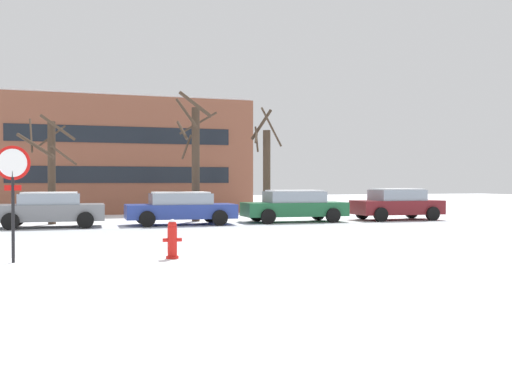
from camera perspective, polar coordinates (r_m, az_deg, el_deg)
ground_plane at (r=16.08m, az=-15.05°, el=-5.43°), size 120.00×120.00×0.00m
road_surface at (r=19.25m, az=-15.53°, el=-4.37°), size 80.00×8.39×0.00m
stop_sign at (r=14.17m, az=-22.22°, el=1.01°), size 0.75×0.16×2.58m
fire_hydrant at (r=14.02m, az=-8.00°, el=-4.44°), size 0.44×0.30×0.92m
parked_car_gray at (r=24.68m, az=-19.09°, el=-1.55°), size 4.16×2.27×1.38m
parked_car_blue at (r=24.91m, az=-7.22°, el=-1.51°), size 4.55×2.18×1.37m
parked_car_green at (r=26.49m, az=3.68°, el=-1.31°), size 4.62×2.08×1.42m
parked_car_maroon at (r=28.69m, az=13.31°, el=-1.11°), size 4.13×2.19×1.48m
tree_far_mid at (r=26.37m, az=-19.04°, el=2.30°), size 2.42×2.14×4.52m
tree_far_right at (r=26.99m, az=-5.86°, el=3.31°), size 2.05×2.07×5.77m
tree_far_left at (r=29.49m, az=0.96°, el=2.32°), size 1.37×1.37×5.46m
building_far_left at (r=37.79m, az=-13.28°, el=3.26°), size 14.96×9.04×6.62m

